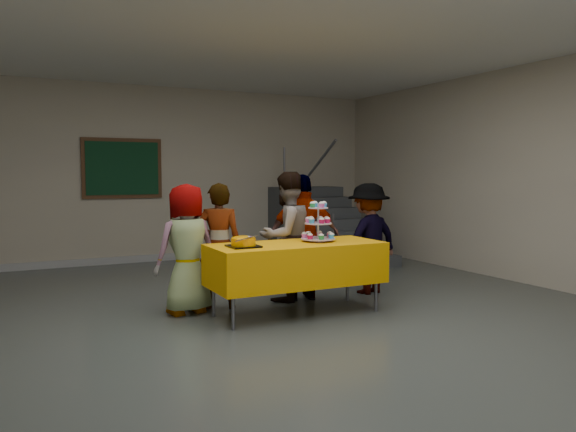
# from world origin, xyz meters

# --- Properties ---
(room_shell) EXTENTS (10.00, 10.04, 3.02)m
(room_shell) POSITION_xyz_m (0.00, 0.02, 2.13)
(room_shell) COLOR #4C514C
(room_shell) RESTS_ON ground
(bake_table) EXTENTS (1.88, 0.78, 0.77)m
(bake_table) POSITION_xyz_m (0.41, 0.66, 0.56)
(bake_table) COLOR #595960
(bake_table) RESTS_ON ground
(cupcake_stand) EXTENTS (0.38, 0.38, 0.44)m
(cupcake_stand) POSITION_xyz_m (0.70, 0.70, 0.95)
(cupcake_stand) COLOR silver
(cupcake_stand) RESTS_ON bake_table
(bear_cake) EXTENTS (0.32, 0.36, 0.12)m
(bear_cake) POSITION_xyz_m (-0.22, 0.63, 0.83)
(bear_cake) COLOR black
(bear_cake) RESTS_ON bake_table
(schoolchild_a) EXTENTS (0.76, 0.56, 1.41)m
(schoolchild_a) POSITION_xyz_m (-0.64, 1.22, 0.70)
(schoolchild_a) COLOR slate
(schoolchild_a) RESTS_ON ground
(schoolchild_b) EXTENTS (0.61, 0.52, 1.41)m
(schoolchild_b) POSITION_xyz_m (-0.25, 1.28, 0.71)
(schoolchild_b) COLOR slate
(schoolchild_b) RESTS_ON ground
(schoolchild_c) EXTENTS (0.86, 0.74, 1.54)m
(schoolchild_c) POSITION_xyz_m (0.60, 1.29, 0.77)
(schoolchild_c) COLOR slate
(schoolchild_c) RESTS_ON ground
(schoolchild_d) EXTENTS (0.95, 0.56, 1.51)m
(schoolchild_d) POSITION_xyz_m (0.81, 1.24, 0.75)
(schoolchild_d) COLOR slate
(schoolchild_d) RESTS_ON ground
(schoolchild_e) EXTENTS (0.97, 0.65, 1.40)m
(schoolchild_e) POSITION_xyz_m (1.72, 1.20, 0.70)
(schoolchild_e) COLOR slate
(schoolchild_e) RESTS_ON ground
(staircase) EXTENTS (1.30, 2.40, 2.04)m
(staircase) POSITION_xyz_m (2.70, 4.13, 0.49)
(staircase) COLOR #424447
(staircase) RESTS_ON ground
(noticeboard) EXTENTS (1.30, 0.05, 1.00)m
(noticeboard) POSITION_xyz_m (-0.63, 4.96, 1.60)
(noticeboard) COLOR #472B16
(noticeboard) RESTS_ON ground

